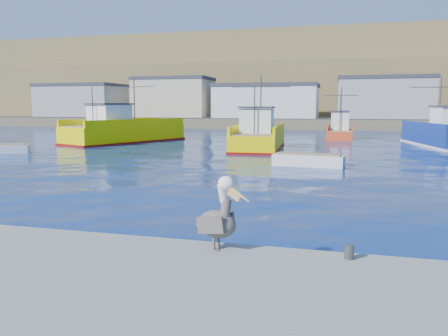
% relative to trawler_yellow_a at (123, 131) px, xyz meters
% --- Properties ---
extents(ground, '(260.00, 260.00, 0.00)m').
position_rel_trawler_yellow_a_xyz_m(ground, '(18.85, -28.66, -1.16)').
color(ground, navy).
rests_on(ground, ground).
extents(dock_bollards, '(36.20, 0.20, 0.30)m').
position_rel_trawler_yellow_a_xyz_m(dock_bollards, '(19.45, -32.06, -0.51)').
color(dock_bollards, '#4C4C4C').
rests_on(dock_bollards, dock).
extents(far_shore, '(200.00, 81.00, 24.00)m').
position_rel_trawler_yellow_a_xyz_m(far_shore, '(18.86, 80.54, 7.82)').
color(far_shore, brown).
rests_on(far_shore, ground).
extents(trawler_yellow_a, '(9.27, 14.15, 6.79)m').
position_rel_trawler_yellow_a_xyz_m(trawler_yellow_a, '(0.00, 0.00, 0.00)').
color(trawler_yellow_a, '#F1DC00').
rests_on(trawler_yellow_a, ground).
extents(trawler_yellow_b, '(5.17, 11.10, 6.47)m').
position_rel_trawler_yellow_a_xyz_m(trawler_yellow_b, '(14.87, -3.65, -0.14)').
color(trawler_yellow_b, '#F1DC00').
rests_on(trawler_yellow_b, ground).
extents(trawler_blue, '(6.00, 12.25, 6.57)m').
position_rel_trawler_yellow_a_xyz_m(trawler_blue, '(31.15, 3.52, -0.09)').
color(trawler_blue, navy).
rests_on(trawler_blue, ground).
extents(boat_orange, '(3.82, 7.33, 5.95)m').
position_rel_trawler_yellow_a_xyz_m(boat_orange, '(21.76, 10.58, -0.17)').
color(boat_orange, '#DC461D').
rests_on(boat_orange, ground).
extents(skiff_left, '(4.29, 3.16, 0.89)m').
position_rel_trawler_yellow_a_xyz_m(skiff_left, '(-4.06, -12.50, -0.87)').
color(skiff_left, silver).
rests_on(skiff_left, ground).
extents(skiff_mid, '(4.44, 2.00, 0.93)m').
position_rel_trawler_yellow_a_xyz_m(skiff_mid, '(19.83, -13.92, -0.86)').
color(skiff_mid, silver).
rests_on(skiff_mid, ground).
extents(pelican, '(1.33, 0.76, 1.66)m').
position_rel_trawler_yellow_a_xyz_m(pelican, '(19.08, -32.14, 0.05)').
color(pelican, '#595451').
rests_on(pelican, dock).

